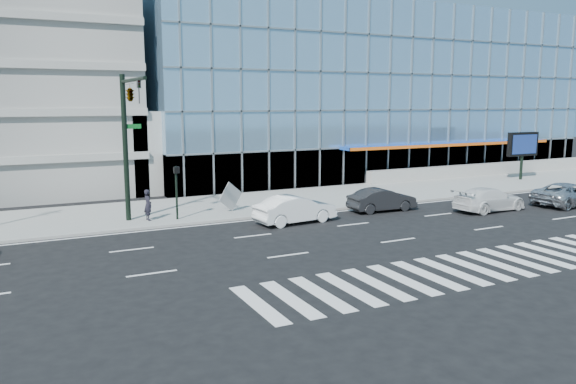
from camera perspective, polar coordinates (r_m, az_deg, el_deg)
name	(u,v)px	position (r m, az deg, el deg)	size (l,w,h in m)	color
ground	(353,224)	(31.16, 6.65, -3.29)	(160.00, 160.00, 0.00)	black
sidewalk	(289,200)	(37.97, 0.07, -0.86)	(120.00, 8.00, 0.15)	gray
theatre_building	(332,94)	(59.91, 4.45, 9.93)	(42.00, 26.00, 15.00)	#7CAACF
ramp_block	(163,149)	(44.90, -12.61, 4.25)	(6.00, 8.00, 6.00)	gray
retaining_wall	(504,168)	(55.35, 21.14, 2.30)	(30.00, 0.80, 1.00)	gray
traffic_signal	(129,112)	(30.57, -15.87, 7.84)	(1.14, 5.74, 8.00)	black
ped_signal_post	(177,184)	(31.81, -11.26, 0.77)	(0.30, 0.33, 3.00)	black
marquee_sign	(523,145)	(51.26, 22.74, 4.42)	(3.20, 0.43, 4.00)	black
silver_suv	(568,194)	(40.76, 26.59, -0.20)	(2.46, 5.33, 1.48)	silver
white_suv	(489,199)	(36.83, 19.76, -0.70)	(2.03, 4.98, 1.45)	silver
white_sedan	(295,209)	(31.21, 0.74, -1.76)	(1.64, 4.70, 1.55)	white
dark_sedan	(382,200)	(35.05, 9.53, -0.78)	(1.50, 4.30, 1.42)	black
pedestrian	(148,205)	(32.11, -14.04, -1.28)	(0.63, 0.42, 1.74)	black
tilted_panel	(231,197)	(33.81, -5.85, -0.46)	(1.30, 0.06, 1.30)	#9A9A9A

